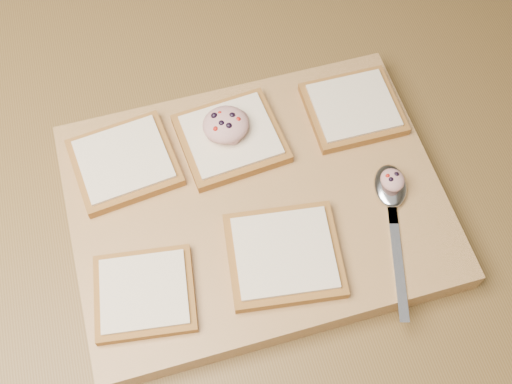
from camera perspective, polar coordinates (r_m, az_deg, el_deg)
The scene contains 11 objects.
ground at distance 1.70m, azimuth -4.90°, elevation -14.24°, with size 4.00×4.00×0.00m, color #515459.
island_counter at distance 1.26m, azimuth -6.47°, elevation -9.40°, with size 2.00×0.80×0.90m.
cutting_board at distance 0.81m, azimuth 0.00°, elevation -1.12°, with size 0.46×0.35×0.04m, color tan.
bread_far_left at distance 0.83m, azimuth -11.63°, elevation 2.63°, with size 0.14×0.13×0.02m.
bread_far_center at distance 0.83m, azimuth -2.25°, elevation 4.83°, with size 0.14×0.13×0.02m.
bread_far_right at distance 0.86m, azimuth 8.62°, elevation 7.37°, with size 0.12×0.11×0.02m.
bread_near_left at distance 0.75m, azimuth -9.89°, elevation -8.84°, with size 0.13×0.12×0.02m.
bread_near_center at distance 0.75m, azimuth 2.51°, elevation -5.61°, with size 0.15×0.14×0.02m.
tuna_salad_dollop at distance 0.81m, azimuth -2.71°, elevation 6.01°, with size 0.06×0.06×0.03m.
spoon at distance 0.81m, azimuth 11.94°, elevation -0.41°, with size 0.08×0.20×0.01m.
spoon_salad at distance 0.80m, azimuth 12.04°, elevation 1.07°, with size 0.03×0.03×0.02m.
Camera 1 is at (0.03, -0.42, 1.64)m, focal length 45.00 mm.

